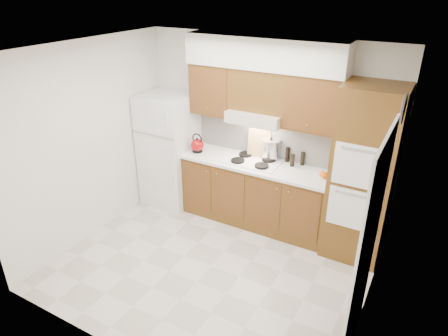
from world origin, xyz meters
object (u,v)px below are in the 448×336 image
at_px(oven_cabinet, 363,175).
at_px(kettle, 197,145).
at_px(fridge, 170,150).
at_px(stock_pot, 271,149).

distance_m(oven_cabinet, kettle, 2.33).
height_order(fridge, stock_pot, fridge).
xyz_separation_m(oven_cabinet, stock_pot, (-1.29, 0.23, -0.00)).
xyz_separation_m(oven_cabinet, kettle, (-2.32, -0.06, -0.06)).
relative_size(fridge, oven_cabinet, 0.78).
bearing_deg(stock_pot, oven_cabinet, -10.17).
height_order(kettle, stock_pot, stock_pot).
bearing_deg(stock_pot, fridge, -170.23).
bearing_deg(kettle, fridge, 167.94).
relative_size(fridge, stock_pot, 6.75).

